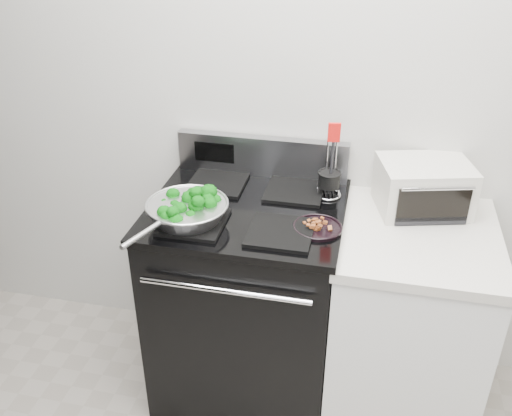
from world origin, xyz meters
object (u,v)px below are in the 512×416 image
(gas_range, at_px, (248,297))
(utensil_holder, at_px, (329,183))
(bacon_plate, at_px, (318,225))
(skillet, at_px, (187,210))
(toaster_oven, at_px, (423,187))

(gas_range, bearing_deg, utensil_holder, 27.70)
(bacon_plate, bearing_deg, gas_range, 160.06)
(skillet, xyz_separation_m, bacon_plate, (0.50, 0.05, -0.03))
(toaster_oven, bearing_deg, gas_range, -179.49)
(gas_range, xyz_separation_m, bacon_plate, (0.30, -0.11, 0.48))
(gas_range, height_order, bacon_plate, gas_range)
(toaster_oven, bearing_deg, bacon_plate, -157.30)
(gas_range, distance_m, utensil_holder, 0.63)
(skillet, relative_size, utensil_holder, 1.49)
(gas_range, distance_m, skillet, 0.57)
(gas_range, height_order, toaster_oven, gas_range)
(skillet, distance_m, utensil_holder, 0.61)
(bacon_plate, distance_m, utensil_holder, 0.28)
(skillet, relative_size, toaster_oven, 1.19)
(utensil_holder, xyz_separation_m, toaster_oven, (0.38, 0.03, 0.01))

